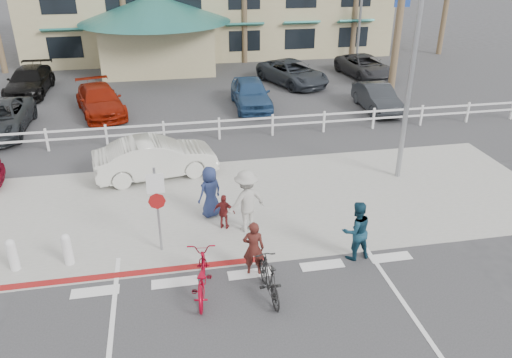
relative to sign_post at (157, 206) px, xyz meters
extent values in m
plane|color=#333335|center=(2.30, -2.20, -1.45)|extent=(140.00, 140.00, 0.00)
cube|color=#333335|center=(2.30, -4.20, -1.45)|extent=(12.00, 16.00, 0.01)
cube|color=gray|center=(2.30, 2.30, -1.44)|extent=(22.00, 7.00, 0.01)
cube|color=#333335|center=(2.30, 6.30, -1.45)|extent=(40.00, 5.00, 0.01)
cube|color=#333335|center=(2.30, 15.80, -1.45)|extent=(50.00, 16.00, 0.01)
cube|color=maroon|center=(-0.70, -1.00, -1.44)|extent=(7.00, 0.25, 0.02)
imported|color=maroon|center=(0.97, -2.16, -0.91)|extent=(0.98, 2.13, 1.08)
imported|color=#421814|center=(2.40, -1.56, -0.66)|extent=(0.63, 0.48, 1.57)
imported|color=black|center=(2.61, -2.56, -0.92)|extent=(0.61, 1.80, 1.06)
imported|color=#113245|center=(5.30, -1.37, -0.58)|extent=(0.93, 0.77, 1.74)
imported|color=#A19F97|center=(2.59, 0.65, -0.47)|extent=(1.45, 1.14, 1.97)
imported|color=maroon|center=(1.94, 0.84, -0.88)|extent=(0.73, 0.51, 1.14)
imported|color=navy|center=(1.61, 1.72, -0.61)|extent=(0.98, 0.89, 1.69)
imported|color=beige|center=(-0.07, 5.03, -0.71)|extent=(4.67, 2.29, 1.47)
imported|color=maroon|center=(-2.73, 12.93, -0.75)|extent=(3.10, 5.15, 1.40)
imported|color=navy|center=(4.89, 12.56, -0.69)|extent=(1.90, 4.50, 1.52)
imported|color=black|center=(11.15, 10.87, -0.79)|extent=(1.53, 4.07, 1.33)
imported|color=black|center=(-6.98, 17.37, -0.72)|extent=(2.18, 5.09, 1.46)
imported|color=#272C33|center=(8.15, 16.51, -0.74)|extent=(4.06, 5.61, 1.42)
imported|color=#2A2A2E|center=(13.10, 17.39, -0.78)|extent=(2.80, 5.07, 1.34)
camera|label=1|loc=(0.42, -12.28, 6.68)|focal=35.00mm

